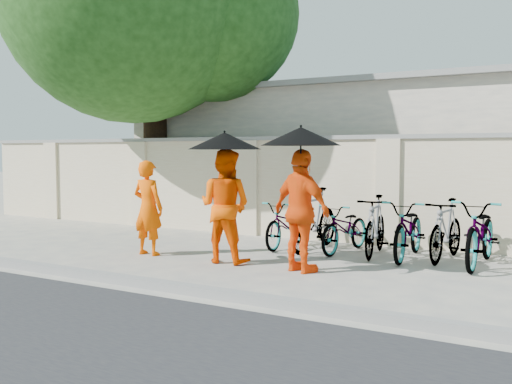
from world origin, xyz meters
The scene contains 17 objects.
ground centered at (0.00, 0.00, 0.00)m, with size 80.00×80.00×0.00m, color #B3A994.
kerb centered at (0.00, -1.70, 0.06)m, with size 40.00×0.16×0.12m, color gray.
compound_wall centered at (1.00, 3.20, 1.00)m, with size 20.00×0.30×2.00m, color beige.
building_behind centered at (2.00, 7.00, 1.60)m, with size 14.00×6.00×3.20m, color beige.
shade_tree centered at (-3.66, 2.97, 5.10)m, with size 6.70×6.20×8.20m.
monk_left centered at (-1.30, 0.17, 0.81)m, with size 0.59×0.39×1.61m, color #FF5500.
monk_center centered at (0.20, 0.26, 0.90)m, with size 0.88×0.68×1.80m, color #FF5100.
parasol_center centered at (0.25, 0.18, 1.93)m, with size 1.15×1.15×1.04m.
monk_right centered at (1.58, 0.18, 0.90)m, with size 1.06×0.44×1.80m, color #F94D0A.
parasol_right centered at (1.60, 0.10, 1.98)m, with size 1.15×1.15×1.09m.
bike_0 centered at (0.43, 2.02, 0.43)m, with size 0.57×1.64×0.86m, color #9B9BAE.
bike_1 centered at (0.99, 1.98, 0.56)m, with size 0.53×1.86×1.12m, color #9B9BAE.
bike_2 centered at (1.55, 2.05, 0.43)m, with size 0.57×1.64×0.86m, color #9B9BAE.
bike_3 centered at (2.11, 1.96, 0.51)m, with size 0.48×1.71×1.03m, color #9B9BAE.
bike_4 centered at (2.68, 1.99, 0.49)m, with size 0.65×1.86×0.98m, color #9B9BAE.
bike_5 centered at (3.24, 2.11, 0.50)m, with size 0.47×1.67×1.00m, color #9B9BAE.
bike_6 centered at (3.80, 1.92, 0.52)m, with size 0.69×1.98×1.04m, color #9B9BAE.
Camera 1 is at (5.07, -7.32, 1.75)m, focal length 40.00 mm.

